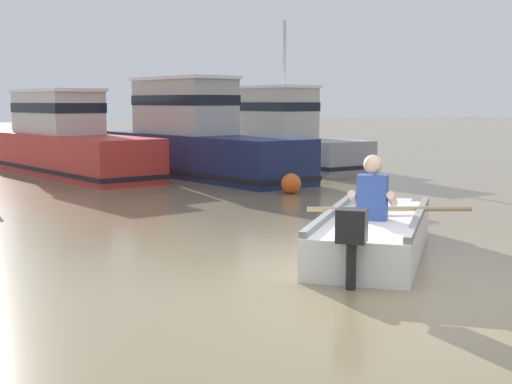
% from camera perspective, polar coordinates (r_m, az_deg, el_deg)
% --- Properties ---
extents(ground_plane, '(120.00, 120.00, 0.00)m').
position_cam_1_polar(ground_plane, '(6.85, 9.93, -8.07)').
color(ground_plane, '#7A6B4C').
extents(rowboat_with_person, '(3.03, 3.09, 1.19)m').
position_cam_1_polar(rowboat_with_person, '(8.62, 9.35, -3.19)').
color(rowboat_with_person, white).
rests_on(rowboat_with_person, ground).
extents(moored_boat_red, '(2.95, 6.96, 2.10)m').
position_cam_1_polar(moored_boat_red, '(18.47, -14.90, 3.83)').
color(moored_boat_red, '#B72D28').
rests_on(moored_boat_red, ground).
extents(moored_boat_navy, '(2.98, 7.02, 2.39)m').
position_cam_1_polar(moored_boat_navy, '(17.54, -4.98, 4.19)').
color(moored_boat_navy, '#19234C').
rests_on(moored_boat_navy, ground).
extents(moored_boat_grey, '(2.37, 5.70, 4.02)m').
position_cam_1_polar(moored_boat_grey, '(20.35, 2.14, 4.45)').
color(moored_boat_grey, gray).
rests_on(moored_boat_grey, ground).
extents(mooring_buoy, '(0.40, 0.40, 0.40)m').
position_cam_1_polar(mooring_buoy, '(14.06, 2.79, 0.68)').
color(mooring_buoy, '#E55919').
rests_on(mooring_buoy, ground).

